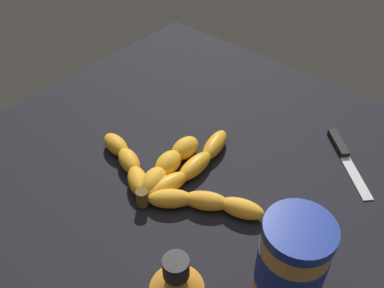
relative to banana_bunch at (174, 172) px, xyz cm
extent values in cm
cube|color=black|center=(-0.07, -6.93, -3.28)|extent=(79.72, 76.01, 3.25)
ellipsoid|color=gold|center=(-3.44, 4.63, -0.09)|extent=(7.48, 7.08, 3.12)
ellipsoid|color=gold|center=(-8.10, 1.30, -0.09)|extent=(7.79, 6.30, 3.12)
ellipsoid|color=gold|center=(-13.32, -1.08, -0.09)|extent=(7.82, 5.30, 3.12)
ellipsoid|color=gold|center=(-1.10, 2.83, -0.11)|extent=(4.67, 8.64, 3.08)
ellipsoid|color=gold|center=(-1.73, -3.65, -0.11)|extent=(3.17, 8.22, 3.08)
ellipsoid|color=gold|center=(-0.94, -10.12, -0.11)|extent=(4.85, 8.67, 3.08)
ellipsoid|color=gold|center=(1.00, 3.78, 0.21)|extent=(5.29, 6.81, 3.71)
ellipsoid|color=gold|center=(2.04, -0.88, 0.21)|extent=(4.53, 6.45, 3.71)
ellipsoid|color=gold|center=(2.36, -5.65, 0.21)|extent=(3.76, 6.02, 3.71)
ellipsoid|color=orange|center=(3.27, 5.27, -0.04)|extent=(7.14, 6.22, 3.22)
ellipsoid|color=orange|center=(7.81, 2.90, -0.04)|extent=(7.17, 5.37, 3.22)
ellipsoid|color=orange|center=(12.73, 1.50, -0.04)|extent=(6.90, 4.31, 3.22)
cylinder|color=brown|center=(-0.13, 7.50, 0.15)|extent=(2.00, 2.00, 3.00)
cylinder|color=#BF8442|center=(-25.46, 6.45, 4.94)|extent=(8.39, 8.39, 13.19)
cylinder|color=navy|center=(-25.46, 6.45, 5.60)|extent=(8.56, 8.56, 5.93)
cylinder|color=navy|center=(-25.46, 6.45, 12.29)|extent=(8.58, 8.58, 1.50)
cone|color=orange|center=(-17.80, 18.88, 9.48)|extent=(6.20, 6.20, 2.78)
cylinder|color=black|center=(-17.80, 18.88, 12.14)|extent=(2.89, 2.89, 2.54)
cube|color=silver|center=(-23.85, -20.30, -1.35)|extent=(8.63, 8.25, 0.50)
cube|color=black|center=(-17.59, -26.17, -1.05)|extent=(6.20, 5.95, 1.20)
camera|label=1|loc=(-35.14, 36.81, 51.68)|focal=40.04mm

